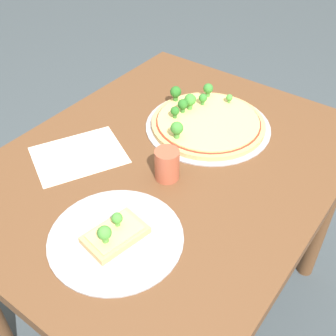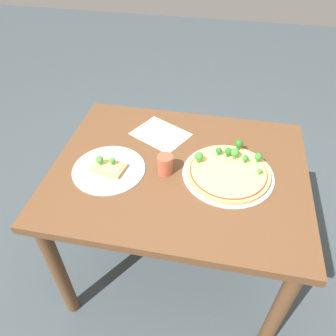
# 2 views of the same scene
# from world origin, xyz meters

# --- Properties ---
(ground_plane) EXTENTS (8.00, 8.00, 0.00)m
(ground_plane) POSITION_xyz_m (0.00, 0.00, 0.00)
(ground_plane) COLOR #3D474C
(dining_table) EXTENTS (1.04, 0.82, 0.71)m
(dining_table) POSITION_xyz_m (0.00, 0.00, 0.61)
(dining_table) COLOR brown
(dining_table) RESTS_ON ground_plane
(pizza_tray_whole) EXTENTS (0.37, 0.37, 0.07)m
(pizza_tray_whole) POSITION_xyz_m (0.20, 0.01, 0.73)
(pizza_tray_whole) COLOR #A3A3A8
(pizza_tray_whole) RESTS_ON dining_table
(pizza_tray_slice) EXTENTS (0.30, 0.30, 0.07)m
(pizza_tray_slice) POSITION_xyz_m (-0.28, -0.06, 0.72)
(pizza_tray_slice) COLOR #A3A3A8
(pizza_tray_slice) RESTS_ON dining_table
(drinking_cup) EXTENTS (0.06, 0.06, 0.08)m
(drinking_cup) POSITION_xyz_m (-0.05, -0.04, 0.75)
(drinking_cup) COLOR #AD5138
(drinking_cup) RESTS_ON dining_table
(paper_menu) EXTENTS (0.29, 0.27, 0.00)m
(paper_menu) POSITION_xyz_m (-0.12, 0.21, 0.71)
(paper_menu) COLOR silver
(paper_menu) RESTS_ON dining_table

